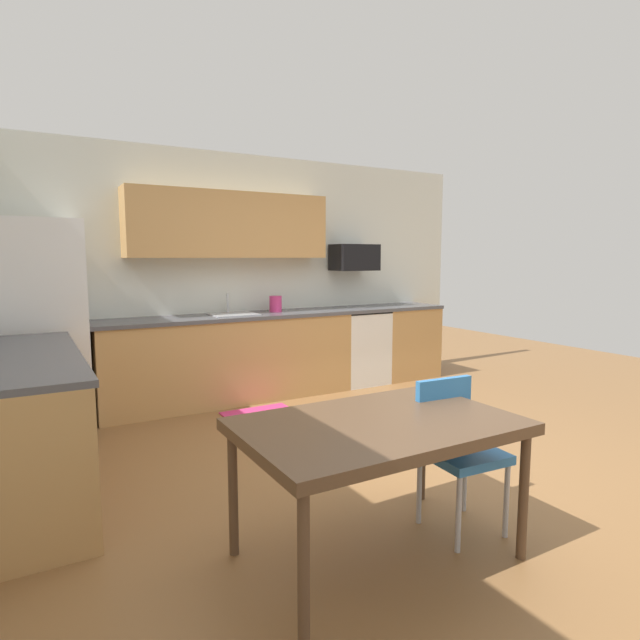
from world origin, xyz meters
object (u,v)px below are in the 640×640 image
(dining_table, at_px, (378,432))
(kettle, at_px, (276,305))
(chair_near_table, at_px, (455,441))
(microwave, at_px, (354,257))
(refrigerator, at_px, (39,327))
(oven_range, at_px, (358,346))

(dining_table, distance_m, kettle, 3.42)
(dining_table, relative_size, chair_near_table, 1.65)
(microwave, relative_size, dining_table, 0.39)
(refrigerator, height_order, oven_range, refrigerator)
(kettle, bearing_deg, chair_near_table, -96.61)
(oven_range, relative_size, dining_table, 0.65)
(dining_table, height_order, chair_near_table, chair_near_table)
(chair_near_table, bearing_deg, dining_table, -175.65)
(microwave, relative_size, chair_near_table, 0.64)
(refrigerator, relative_size, oven_range, 2.07)
(oven_range, height_order, microwave, microwave)
(oven_range, relative_size, microwave, 1.69)
(dining_table, distance_m, chair_near_table, 0.61)
(oven_range, distance_m, chair_near_table, 3.50)
(microwave, height_order, dining_table, microwave)
(microwave, distance_m, dining_table, 4.00)
(dining_table, bearing_deg, chair_near_table, 4.35)
(dining_table, xyz_separation_m, chair_near_table, (0.58, 0.04, -0.17))
(oven_range, bearing_deg, dining_table, -122.55)
(kettle, bearing_deg, oven_range, -2.61)
(refrigerator, bearing_deg, oven_range, 1.32)
(oven_range, relative_size, chair_near_table, 1.07)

